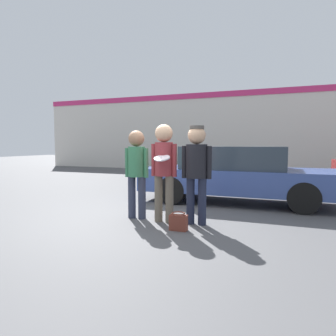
% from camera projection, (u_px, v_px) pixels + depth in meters
% --- Properties ---
extents(ground_plane, '(56.00, 56.00, 0.00)m').
position_uv_depth(ground_plane, '(148.00, 220.00, 5.77)').
color(ground_plane, '#4C4C4F').
extents(storefront_building, '(24.00, 0.22, 4.29)m').
position_uv_depth(storefront_building, '(235.00, 131.00, 16.03)').
color(storefront_building, silver).
rests_on(storefront_building, ground).
extents(person_left, '(0.50, 0.33, 1.72)m').
position_uv_depth(person_left, '(137.00, 166.00, 5.83)').
color(person_left, '#2D3347').
rests_on(person_left, ground).
extents(person_middle_with_frisbee, '(0.50, 0.56, 1.82)m').
position_uv_depth(person_middle_with_frisbee, '(164.00, 164.00, 5.53)').
color(person_middle_with_frisbee, '#665B4C').
rests_on(person_middle_with_frisbee, ground).
extents(person_right, '(0.55, 0.38, 1.79)m').
position_uv_depth(person_right, '(197.00, 164.00, 5.38)').
color(person_right, '#1E2338').
rests_on(person_right, ground).
extents(parked_car_near, '(4.73, 1.78, 1.40)m').
position_uv_depth(parked_car_near, '(237.00, 174.00, 7.46)').
color(parked_car_near, '#334784').
rests_on(parked_car_near, ground).
extents(shrub, '(1.06, 1.06, 1.06)m').
position_uv_depth(shrub, '(164.00, 161.00, 16.83)').
color(shrub, '#285B2D').
rests_on(shrub, ground).
extents(handbag, '(0.30, 0.23, 0.30)m').
position_uv_depth(handbag, '(178.00, 222.00, 5.06)').
color(handbag, brown).
rests_on(handbag, ground).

